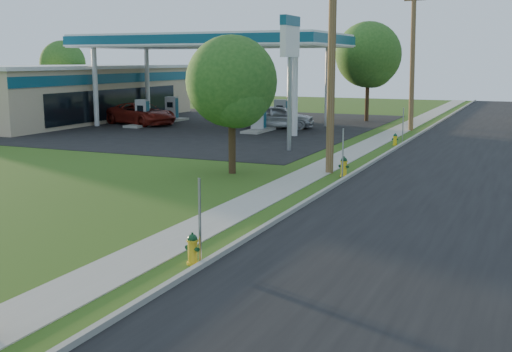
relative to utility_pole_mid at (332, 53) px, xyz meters
The scene contains 25 objects.
ground_plane 17.72m from the utility_pole_mid, 87.98° to the right, with size 140.00×140.00×0.00m, color #365718.
road 9.97m from the utility_pole_mid, 53.92° to the right, with size 8.00×120.00×0.02m, color black.
curb 8.60m from the utility_pole_mid, 81.07° to the right, with size 0.15×120.00×0.15m, color gray.
sidewalk 8.59m from the utility_pole_mid, 95.31° to the right, with size 1.50×120.00×0.03m, color #9B988D.
forecourt 22.06m from the utility_pole_mid, 135.75° to the left, with size 26.00×28.00×0.02m, color black.
utility_pole_mid is the anchor object (origin of this frame).
utility_pole_far 18.00m from the utility_pole_mid, 90.00° to the left, with size 1.40×0.32×9.50m.
sign_post_near 13.42m from the utility_pole_mid, 86.20° to the right, with size 0.05×0.04×2.00m, color gray.
sign_post_mid 4.17m from the utility_pole_mid, 49.64° to the right, with size 0.05×0.04×2.00m, color gray.
sign_post_far 11.91m from the utility_pole_mid, 85.66° to the left, with size 0.05×0.04×2.00m, color gray.
gas_canopy 20.14m from the utility_pole_mid, 131.78° to the left, with size 18.18×9.18×6.40m.
fuel_pump_nw 22.52m from the utility_pole_mid, 144.01° to the left, with size 1.20×3.20×1.90m.
fuel_pump_ne 16.31m from the utility_pole_mid, 124.40° to the left, with size 1.20×3.20×1.90m.
fuel_pump_sw 25.05m from the utility_pole_mid, 136.48° to the left, with size 1.20×3.20×1.90m.
fuel_pump_se 19.65m from the utility_pole_mid, 117.63° to the left, with size 1.20×3.20×1.90m.
convenience_store 30.48m from the utility_pole_mid, 150.38° to the left, with size 10.40×22.40×4.25m.
price_pylon 6.76m from the utility_pole_mid, 125.34° to the left, with size 0.34×2.04×6.85m.
tree_verge 4.22m from the utility_pole_mid, 153.21° to the right, with size 3.75×3.75×5.68m.
tree_lot 23.55m from the utility_pole_mid, 100.19° to the left, with size 4.98×4.98×7.55m.
tree_back 41.48m from the utility_pole_mid, 144.91° to the left, with size 4.29×4.29×6.50m.
hydrant_near 13.82m from the utility_pole_mid, 86.63° to the right, with size 0.39×0.35×0.76m.
hydrant_mid 4.66m from the utility_pole_mid, 38.23° to the right, with size 0.43×0.39×0.83m.
hydrant_far 10.96m from the utility_pole_mid, 86.00° to the left, with size 0.34×0.31×0.67m.
car_red 23.62m from the utility_pole_mid, 143.22° to the left, with size 2.69×5.83×1.62m, color maroon.
car_silver 18.18m from the utility_pole_mid, 118.49° to the left, with size 1.92×4.76×1.62m, color #B9BCC1.
Camera 1 is at (7.24, -8.45, 4.66)m, focal length 45.00 mm.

